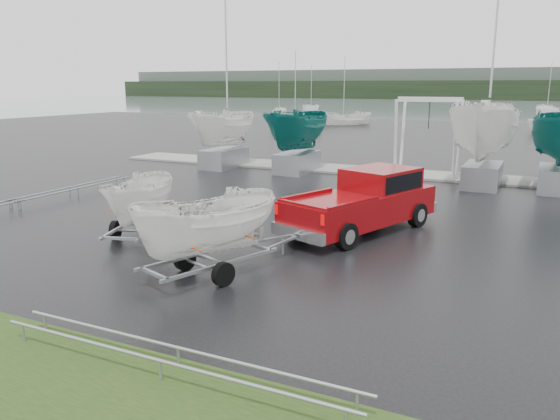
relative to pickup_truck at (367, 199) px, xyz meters
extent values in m
plane|color=black|center=(-4.23, -0.98, -1.04)|extent=(120.00, 120.00, 0.00)
plane|color=gray|center=(-4.23, 99.02, -1.05)|extent=(300.00, 300.00, 0.00)
cube|color=gray|center=(-4.23, 12.02, -0.99)|extent=(30.00, 3.00, 0.12)
cube|color=black|center=(-4.23, 169.02, 1.96)|extent=(300.00, 8.00, 6.00)
cube|color=#4C5651|center=(-4.23, 177.02, 3.96)|extent=(300.00, 6.00, 10.00)
cube|color=maroon|center=(-0.11, -0.30, -0.23)|extent=(3.92, 6.22, 0.96)
cube|color=maroon|center=(0.25, 0.70, 0.53)|extent=(2.56, 2.83, 0.86)
cube|color=black|center=(0.25, 0.70, 0.58)|extent=(2.50, 2.61, 0.56)
cube|color=silver|center=(-1.14, -3.11, -0.54)|extent=(1.99, 0.87, 0.35)
cylinder|color=black|center=(-0.35, 1.84, -0.64)|extent=(0.56, 0.87, 0.81)
cylinder|color=black|center=(1.45, 1.17, -0.64)|extent=(0.56, 0.87, 0.81)
cylinder|color=black|center=(-1.68, -1.78, -0.64)|extent=(0.56, 0.87, 0.81)
cylinder|color=black|center=(0.13, -2.45, -0.64)|extent=(0.56, 0.87, 0.81)
cube|color=#96999F|center=(-2.75, -5.93, -0.59)|extent=(1.31, 3.41, 0.08)
cube|color=#96999F|center=(-1.72, -6.31, -0.59)|extent=(1.31, 3.41, 0.08)
cylinder|color=#96999F|center=(-2.31, -6.31, -0.74)|extent=(1.53, 0.62, 0.08)
cylinder|color=black|center=(-3.06, -6.03, -0.74)|extent=(0.38, 0.63, 0.60)
cylinder|color=black|center=(-1.55, -6.58, -0.74)|extent=(0.38, 0.63, 0.60)
imported|color=white|center=(-2.24, -6.12, 1.61)|extent=(2.10, 2.13, 4.33)
cube|color=#DC4206|center=(-1.96, -5.37, -0.04)|extent=(1.47, 0.57, 0.03)
cube|color=#DC4206|center=(-2.51, -6.87, -0.04)|extent=(1.47, 0.57, 0.03)
cube|color=#96999F|center=(-6.57, -4.28, -0.59)|extent=(1.17, 3.45, 0.08)
cube|color=#96999F|center=(-5.52, -3.94, -0.59)|extent=(1.17, 3.45, 0.08)
cylinder|color=#96999F|center=(-5.98, -4.30, -0.74)|extent=(1.55, 0.56, 0.08)
cylinder|color=black|center=(-6.75, -4.54, -0.74)|extent=(0.35, 0.63, 0.60)
cylinder|color=black|center=(-5.22, -4.06, -0.74)|extent=(0.35, 0.63, 0.60)
imported|color=white|center=(-6.05, -4.11, 1.44)|extent=(1.90, 1.93, 3.99)
cube|color=#DC4206|center=(-6.29, -3.35, -0.04)|extent=(1.49, 0.51, 0.03)
cube|color=#DC4206|center=(-5.80, -4.87, -0.04)|extent=(1.49, 0.51, 0.03)
cylinder|color=silver|center=(-1.87, 11.22, 0.96)|extent=(0.16, 0.58, 3.99)
cylinder|color=silver|center=(-1.87, 12.82, 0.96)|extent=(0.16, 0.58, 3.99)
cylinder|color=silver|center=(1.13, 11.22, 0.96)|extent=(0.16, 0.58, 3.99)
cylinder|color=silver|center=(1.13, 12.82, 0.96)|extent=(0.16, 0.58, 3.99)
cube|color=silver|center=(-0.37, 12.02, 2.96)|extent=(3.30, 0.25, 0.25)
cube|color=#96999F|center=(-11.64, 10.02, -0.49)|extent=(1.60, 3.20, 1.10)
imported|color=white|center=(-11.64, 10.02, 3.03)|extent=(2.24, 2.30, 5.95)
cylinder|color=#B2B2B7|center=(-11.64, 10.52, 5.86)|extent=(0.10, 0.10, 7.00)
cube|color=#96999F|center=(-7.04, 10.22, -0.49)|extent=(1.60, 3.20, 1.10)
imported|color=#0D5C56|center=(-7.04, 10.22, 3.16)|extent=(2.34, 2.40, 6.21)
cube|color=#96999F|center=(2.66, 10.02, -0.49)|extent=(1.60, 3.20, 1.10)
imported|color=white|center=(2.66, 10.02, 4.01)|extent=(2.97, 3.05, 7.90)
cylinder|color=#B2B2B7|center=(2.66, 10.52, 6.61)|extent=(0.10, 0.10, 7.00)
cube|color=#96999F|center=(5.85, 10.32, -0.49)|extent=(1.60, 3.20, 1.10)
cylinder|color=#96999F|center=(-12.98, 0.02, -0.69)|extent=(0.06, 6.50, 0.06)
cylinder|color=#96999F|center=(-13.48, 0.02, -0.69)|extent=(0.06, 6.50, 0.06)
cylinder|color=#96999F|center=(-0.23, -10.73, -0.69)|extent=(7.00, 0.06, 0.06)
cylinder|color=#96999F|center=(-0.23, -10.23, -0.69)|extent=(7.00, 0.06, 0.06)
imported|color=white|center=(-17.48, 33.29, -1.04)|extent=(2.41, 2.36, 5.64)
cylinder|color=#B2B2B7|center=(-17.48, 33.29, 2.96)|extent=(0.08, 0.08, 8.00)
imported|color=white|center=(-16.81, 46.08, -1.04)|extent=(3.73, 3.71, 7.02)
cylinder|color=#B2B2B7|center=(-16.81, 46.08, 2.96)|extent=(0.08, 0.08, 8.00)
imported|color=white|center=(6.39, 43.14, -1.04)|extent=(2.76, 2.72, 5.87)
imported|color=white|center=(-30.70, 57.02, -1.04)|extent=(2.76, 2.80, 5.69)
cylinder|color=#B2B2B7|center=(-30.70, 57.02, 2.96)|extent=(0.08, 0.08, 8.00)
imported|color=white|center=(5.27, 71.28, -1.04)|extent=(3.25, 3.32, 7.67)
cylinder|color=#B2B2B7|center=(5.27, 71.28, 2.96)|extent=(0.08, 0.08, 8.00)
imported|color=white|center=(-31.47, 71.35, -1.04)|extent=(3.21, 3.22, 6.00)
cylinder|color=#B2B2B7|center=(-31.47, 71.35, 2.96)|extent=(0.08, 0.08, 8.00)
camera|label=1|loc=(5.05, -17.20, 3.71)|focal=35.00mm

